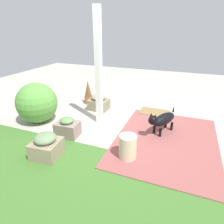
# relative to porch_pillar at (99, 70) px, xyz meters

# --- Properties ---
(ground_plane) EXTENTS (12.00, 12.00, 0.00)m
(ground_plane) POSITION_rel_porch_pillar_xyz_m (-0.44, -0.07, -1.16)
(ground_plane) COLOR #B5AAA1
(brick_path) EXTENTS (1.80, 2.40, 0.02)m
(brick_path) POSITION_rel_porch_pillar_xyz_m (-1.49, 0.27, -1.15)
(brick_path) COLOR #954E4B
(brick_path) RESTS_ON ground
(lawn_patch) EXTENTS (5.20, 2.80, 0.01)m
(lawn_patch) POSITION_rel_porch_pillar_xyz_m (0.16, 2.33, -1.16)
(lawn_patch) COLOR #3F6E2B
(lawn_patch) RESTS_ON ground
(porch_pillar) EXTENTS (0.12, 0.12, 2.33)m
(porch_pillar) POSITION_rel_porch_pillar_xyz_m (0.00, 0.00, 0.00)
(porch_pillar) COLOR white
(porch_pillar) RESTS_ON ground
(stone_planter_nearest) EXTENTS (0.49, 0.41, 0.41)m
(stone_planter_nearest) POSITION_rel_porch_pillar_xyz_m (0.32, -0.63, -0.97)
(stone_planter_nearest) COLOR gray
(stone_planter_nearest) RESTS_ON ground
(stone_planter_mid) EXTENTS (0.46, 0.36, 0.38)m
(stone_planter_mid) POSITION_rel_porch_pillar_xyz_m (0.33, 0.78, -0.99)
(stone_planter_mid) COLOR gray
(stone_planter_mid) RESTS_ON ground
(stone_planter_far) EXTENTS (0.48, 0.47, 0.42)m
(stone_planter_far) POSITION_rel_porch_pillar_xyz_m (0.28, 1.46, -0.97)
(stone_planter_far) COLOR gray
(stone_planter_far) RESTS_ON ground
(round_shrub) EXTENTS (0.88, 0.88, 0.88)m
(round_shrub) POSITION_rel_porch_pillar_xyz_m (1.28, 0.47, -0.73)
(round_shrub) COLOR #56963E
(round_shrub) RESTS_ON ground
(terracotta_pot_spiky) EXTENTS (0.22, 0.22, 0.64)m
(terracotta_pot_spiky) POSITION_rel_porch_pillar_xyz_m (0.77, -0.93, -0.86)
(terracotta_pot_spiky) COLOR #B06435
(terracotta_pot_spiky) RESTS_ON ground
(dog) EXTENTS (0.49, 0.73, 0.52)m
(dog) POSITION_rel_porch_pillar_xyz_m (-1.36, 0.04, -0.86)
(dog) COLOR black
(dog) RESTS_ON ground
(ceramic_urn) EXTENTS (0.28, 0.28, 0.41)m
(ceramic_urn) POSITION_rel_porch_pillar_xyz_m (-0.97, 1.04, -0.96)
(ceramic_urn) COLOR beige
(ceramic_urn) RESTS_ON ground
(doormat) EXTENTS (0.72, 0.47, 0.03)m
(doormat) POSITION_rel_porch_pillar_xyz_m (-1.06, -0.93, -1.15)
(doormat) COLOR olive
(doormat) RESTS_ON ground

